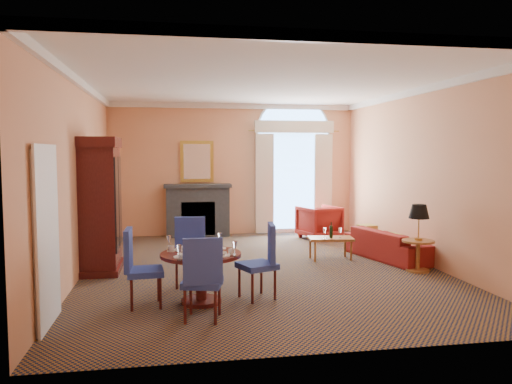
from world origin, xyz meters
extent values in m
plane|color=#121C39|center=(0.00, 0.00, 0.00)|extent=(7.50, 7.50, 0.00)
cube|color=#EEA372|center=(0.00, 3.75, 1.60)|extent=(6.00, 0.04, 3.20)
cube|color=#EEA372|center=(-3.00, 0.00, 1.60)|extent=(0.04, 7.50, 3.20)
cube|color=#EEA372|center=(3.00, 0.00, 1.60)|extent=(0.04, 7.50, 3.20)
cube|color=white|center=(0.00, 0.00, 3.20)|extent=(6.00, 7.50, 0.04)
cube|color=white|center=(0.00, 0.00, 3.14)|extent=(6.00, 7.50, 0.12)
cube|color=white|center=(-2.96, -2.40, 1.03)|extent=(0.08, 0.90, 2.06)
cube|color=#393E43|center=(-0.90, 3.55, 0.60)|extent=(1.50, 0.40, 1.20)
cube|color=#393E43|center=(-0.90, 3.52, 1.24)|extent=(1.60, 0.46, 0.08)
cube|color=gold|center=(-0.90, 3.72, 1.80)|extent=(0.80, 0.04, 1.00)
cube|color=white|center=(-0.90, 3.70, 1.80)|extent=(0.64, 0.02, 0.84)
cube|color=white|center=(1.50, 3.73, 1.25)|extent=(1.90, 0.04, 2.50)
cube|color=#86B1E1|center=(1.50, 3.72, 1.25)|extent=(1.70, 0.02, 2.30)
cylinder|color=white|center=(1.50, 3.73, 2.50)|extent=(1.90, 0.04, 1.90)
cube|color=beige|center=(0.75, 3.61, 1.25)|extent=(0.45, 0.06, 2.45)
cube|color=beige|center=(2.25, 3.61, 1.25)|extent=(0.45, 0.06, 2.45)
cube|color=beige|center=(1.50, 3.61, 2.65)|extent=(2.00, 0.08, 0.30)
cube|color=#3C0F0D|center=(-2.72, 0.30, 1.05)|extent=(0.58, 1.05, 2.11)
cube|color=#3C0F0D|center=(-2.72, 0.30, 2.19)|extent=(0.65, 1.16, 0.17)
cube|color=#3C0F0D|center=(-2.72, 0.30, 0.05)|extent=(0.65, 1.16, 0.11)
cylinder|color=#3C0F0D|center=(-1.15, -1.83, 0.66)|extent=(1.09, 1.09, 0.05)
cylinder|color=#3C0F0D|center=(-1.15, -1.83, 0.32)|extent=(0.14, 0.14, 0.64)
cylinder|color=#3C0F0D|center=(-1.15, -1.83, 0.03)|extent=(0.54, 0.54, 0.05)
cylinder|color=white|center=(-0.91, -1.59, 0.69)|extent=(0.24, 0.24, 0.01)
imported|color=white|center=(-0.91, -1.59, 0.71)|extent=(0.15, 0.15, 0.04)
imported|color=white|center=(-0.97, -1.44, 0.73)|extent=(0.09, 0.09, 0.07)
cylinder|color=white|center=(-1.39, -1.59, 0.69)|extent=(0.24, 0.24, 0.01)
imported|color=white|center=(-1.39, -1.59, 0.71)|extent=(0.15, 0.15, 0.04)
imported|color=white|center=(-1.54, -1.66, 0.73)|extent=(0.09, 0.09, 0.07)
cylinder|color=white|center=(-1.39, -2.08, 0.69)|extent=(0.24, 0.24, 0.01)
imported|color=white|center=(-1.39, -2.08, 0.71)|extent=(0.15, 0.15, 0.04)
imported|color=white|center=(-1.33, -2.23, 0.73)|extent=(0.09, 0.09, 0.07)
cylinder|color=white|center=(-0.91, -2.08, 0.69)|extent=(0.24, 0.24, 0.01)
imported|color=white|center=(-0.91, -2.08, 0.71)|extent=(0.15, 0.15, 0.04)
imported|color=white|center=(-0.76, -2.01, 0.73)|extent=(0.09, 0.09, 0.07)
cube|color=#283DA0|center=(-1.23, -0.99, 0.46)|extent=(0.60, 0.60, 0.08)
cube|color=#283DA0|center=(-1.25, -0.78, 0.76)|extent=(0.46, 0.11, 0.55)
cylinder|color=#3C0F0D|center=(-1.00, -0.89, 0.21)|extent=(0.04, 0.04, 0.42)
cylinder|color=#3C0F0D|center=(-1.33, -0.76, 0.21)|extent=(0.04, 0.04, 0.42)
cylinder|color=#3C0F0D|center=(-1.13, -1.23, 0.21)|extent=(0.04, 0.04, 0.42)
cylinder|color=#3C0F0D|center=(-1.47, -1.09, 0.21)|extent=(0.04, 0.04, 0.42)
cube|color=#283DA0|center=(-1.17, -2.50, 0.46)|extent=(0.55, 0.55, 0.08)
cube|color=#283DA0|center=(-1.18, -2.71, 0.76)|extent=(0.46, 0.09, 0.55)
cylinder|color=#3C0F0D|center=(-1.39, -2.64, 0.21)|extent=(0.04, 0.04, 0.42)
cylinder|color=#3C0F0D|center=(-1.04, -2.72, 0.21)|extent=(0.04, 0.04, 0.42)
cylinder|color=#3C0F0D|center=(-1.31, -2.29, 0.21)|extent=(0.04, 0.04, 0.42)
cylinder|color=#3C0F0D|center=(-0.96, -2.37, 0.21)|extent=(0.04, 0.04, 0.42)
cube|color=#283DA0|center=(-0.37, -1.75, 0.46)|extent=(0.59, 0.59, 0.08)
cube|color=#283DA0|center=(-0.16, -1.73, 0.76)|extent=(0.12, 0.46, 0.55)
cylinder|color=#3C0F0D|center=(-0.14, -1.86, 0.21)|extent=(0.04, 0.04, 0.42)
cylinder|color=#3C0F0D|center=(-0.27, -1.52, 0.21)|extent=(0.04, 0.04, 0.42)
cylinder|color=#3C0F0D|center=(-0.48, -1.99, 0.21)|extent=(0.04, 0.04, 0.42)
cylinder|color=#3C0F0D|center=(-0.61, -1.65, 0.21)|extent=(0.04, 0.04, 0.42)
cube|color=#283DA0|center=(-1.88, -1.85, 0.46)|extent=(0.50, 0.50, 0.08)
cube|color=#283DA0|center=(-2.09, -1.86, 0.76)|extent=(0.08, 0.46, 0.55)
cylinder|color=#3C0F0D|center=(-2.08, -1.69, 0.21)|extent=(0.04, 0.04, 0.42)
cylinder|color=#3C0F0D|center=(-2.05, -2.05, 0.21)|extent=(0.04, 0.04, 0.42)
cylinder|color=#3C0F0D|center=(-1.72, -1.66, 0.21)|extent=(0.04, 0.04, 0.42)
cylinder|color=#3C0F0D|center=(-1.69, -2.01, 0.21)|extent=(0.04, 0.04, 0.42)
imported|color=#A1221D|center=(2.55, 0.36, 0.28)|extent=(1.20, 2.04, 0.56)
imported|color=#A1221D|center=(1.88, 2.74, 0.39)|extent=(1.05, 1.07, 0.78)
cube|color=#A06130|center=(1.43, 0.51, 0.40)|extent=(0.88, 0.56, 0.05)
cylinder|color=#A06130|center=(1.08, 0.34, 0.18)|extent=(0.04, 0.04, 0.37)
cylinder|color=#A06130|center=(1.78, 0.34, 0.18)|extent=(0.04, 0.04, 0.37)
cylinder|color=#A06130|center=(1.08, 0.67, 0.18)|extent=(0.04, 0.04, 0.37)
cylinder|color=#A06130|center=(1.78, 0.67, 0.18)|extent=(0.04, 0.04, 0.37)
cylinder|color=#A06130|center=(2.60, -0.66, 0.52)|extent=(0.54, 0.54, 0.04)
cylinder|color=#A06130|center=(2.60, -0.66, 0.25)|extent=(0.07, 0.07, 0.50)
cylinder|color=#A06130|center=(2.60, -0.66, 0.02)|extent=(0.39, 0.39, 0.04)
camera|label=1|loc=(-1.54, -8.44, 2.03)|focal=35.00mm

